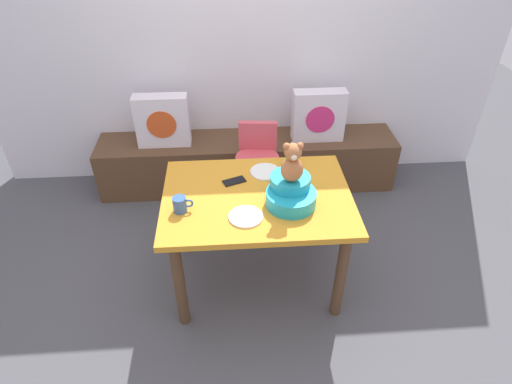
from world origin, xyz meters
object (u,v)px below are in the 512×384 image
(pillow_floral_left, at_px, (162,121))
(pillow_floral_right, at_px, (319,116))
(infant_seat_teal, at_px, (291,193))
(dinner_plate_near, at_px, (265,172))
(dinner_plate_far, at_px, (246,217))
(teddy_bear, at_px, (292,163))
(coffee_mug, at_px, (180,204))
(cell_phone, at_px, (234,181))
(dining_table, at_px, (257,210))
(highchair, at_px, (257,161))
(ketchup_bottle, at_px, (291,155))

(pillow_floral_left, xyz_separation_m, pillow_floral_right, (1.31, 0.00, 0.00))
(infant_seat_teal, relative_size, dinner_plate_near, 1.65)
(dinner_plate_near, bearing_deg, dinner_plate_far, -108.66)
(teddy_bear, xyz_separation_m, coffee_mug, (-0.65, -0.04, -0.23))
(coffee_mug, xyz_separation_m, dinner_plate_near, (0.53, 0.36, -0.04))
(teddy_bear, bearing_deg, pillow_floral_right, 71.61)
(dinner_plate_far, bearing_deg, dinner_plate_near, 71.34)
(dinner_plate_near, xyz_separation_m, dinner_plate_far, (-0.15, -0.45, 0.00))
(teddy_bear, distance_m, dinner_plate_near, 0.44)
(dinner_plate_far, bearing_deg, infant_seat_teal, 24.32)
(pillow_floral_left, bearing_deg, infant_seat_teal, -54.03)
(pillow_floral_left, distance_m, dinner_plate_far, 1.50)
(dinner_plate_near, relative_size, cell_phone, 1.39)
(dining_table, bearing_deg, infant_seat_teal, -23.30)
(dinner_plate_far, bearing_deg, pillow_floral_left, 114.63)
(highchair, bearing_deg, cell_phone, -108.14)
(highchair, height_order, dinner_plate_far, highchair)
(highchair, bearing_deg, teddy_bear, -80.43)
(ketchup_bottle, xyz_separation_m, dinner_plate_near, (-0.18, -0.07, -0.08))
(pillow_floral_right, relative_size, highchair, 0.56)
(pillow_floral_left, xyz_separation_m, cell_phone, (0.57, -1.00, 0.06))
(coffee_mug, bearing_deg, highchair, 59.15)
(pillow_floral_right, distance_m, dinner_plate_near, 1.05)
(teddy_bear, bearing_deg, infant_seat_teal, 90.00)
(highchair, bearing_deg, pillow_floral_right, 37.14)
(highchair, relative_size, ketchup_bottle, 4.27)
(teddy_bear, bearing_deg, coffee_mug, -176.83)
(ketchup_bottle, relative_size, coffee_mug, 1.54)
(teddy_bear, height_order, coffee_mug, teddy_bear)
(pillow_floral_left, xyz_separation_m, coffee_mug, (0.25, -1.27, 0.11))
(pillow_floral_left, height_order, coffee_mug, pillow_floral_left)
(pillow_floral_left, distance_m, dining_table, 1.35)
(dinner_plate_far, bearing_deg, pillow_floral_right, 63.27)
(ketchup_bottle, distance_m, dinner_plate_far, 0.62)
(pillow_floral_right, bearing_deg, pillow_floral_left, 180.00)
(dining_table, bearing_deg, dinner_plate_near, 73.65)
(dining_table, height_order, coffee_mug, coffee_mug)
(teddy_bear, relative_size, cell_phone, 1.74)
(pillow_floral_right, xyz_separation_m, cell_phone, (-0.74, -1.00, 0.06))
(infant_seat_teal, bearing_deg, dining_table, 156.70)
(infant_seat_teal, height_order, dinner_plate_far, infant_seat_teal)
(dining_table, bearing_deg, dinner_plate_far, -111.31)
(dining_table, distance_m, cell_phone, 0.24)
(dining_table, bearing_deg, cell_phone, 131.64)
(teddy_bear, bearing_deg, cell_phone, 144.25)
(dinner_plate_near, bearing_deg, pillow_floral_left, 130.47)
(pillow_floral_left, bearing_deg, dinner_plate_far, -65.37)
(coffee_mug, bearing_deg, infant_seat_teal, 3.21)
(dinner_plate_far, height_order, cell_phone, dinner_plate_far)
(pillow_floral_left, height_order, dining_table, pillow_floral_left)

